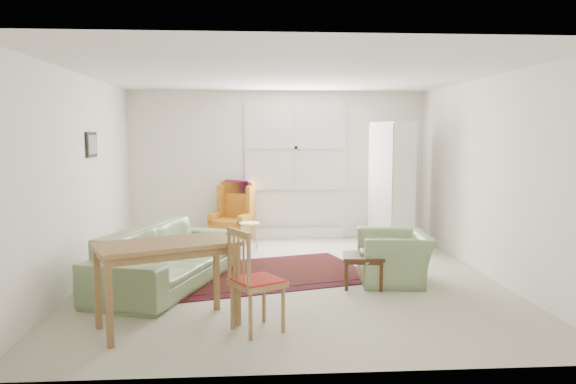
{
  "coord_description": "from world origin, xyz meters",
  "views": [
    {
      "loc": [
        -0.49,
        -6.76,
        1.79
      ],
      "look_at": [
        0.0,
        0.3,
        1.05
      ],
      "focal_mm": 35.0,
      "sensor_mm": 36.0,
      "label": 1
    }
  ],
  "objects": [
    {
      "name": "room",
      "position": [
        0.02,
        0.21,
        1.26
      ],
      "size": [
        5.04,
        5.54,
        2.51
      ],
      "color": "#BBB6A0",
      "rests_on": "ground"
    },
    {
      "name": "desk",
      "position": [
        -1.25,
        -1.64,
        0.4
      ],
      "size": [
        1.41,
        1.1,
        0.8
      ],
      "primitive_type": null,
      "rotation": [
        0.0,
        0.0,
        0.43
      ],
      "color": "olive",
      "rests_on": "ground"
    },
    {
      "name": "rug",
      "position": [
        -0.38,
        0.23,
        0.01
      ],
      "size": [
        3.1,
        2.44,
        0.03
      ],
      "primitive_type": null,
      "rotation": [
        0.0,
        0.0,
        0.28
      ],
      "color": "black",
      "rests_on": "ground"
    },
    {
      "name": "stool",
      "position": [
        -0.49,
        1.82,
        0.21
      ],
      "size": [
        0.39,
        0.39,
        0.42
      ],
      "primitive_type": null,
      "rotation": [
        0.0,
        0.0,
        0.26
      ],
      "color": "white",
      "rests_on": "ground"
    },
    {
      "name": "wingback_chair",
      "position": [
        -0.78,
        2.35,
        0.51
      ],
      "size": [
        0.78,
        0.8,
        1.02
      ],
      "primitive_type": null,
      "rotation": [
        0.0,
        0.0,
        -0.39
      ],
      "color": "orange",
      "rests_on": "ground"
    },
    {
      "name": "sofa",
      "position": [
        -1.44,
        -0.16,
        0.48
      ],
      "size": [
        1.66,
        2.56,
        0.96
      ],
      "primitive_type": "imported",
      "rotation": [
        0.0,
        0.0,
        1.24
      ],
      "color": "#779261",
      "rests_on": "ground"
    },
    {
      "name": "cabinet",
      "position": [
        1.77,
        1.97,
        0.98
      ],
      "size": [
        0.61,
        0.87,
        1.97
      ],
      "primitive_type": null,
      "rotation": [
        0.0,
        0.0,
        0.27
      ],
      "color": "white",
      "rests_on": "ground"
    },
    {
      "name": "desk_chair",
      "position": [
        -0.42,
        -1.81,
        0.48
      ],
      "size": [
        0.57,
        0.57,
        0.95
      ],
      "primitive_type": null,
      "rotation": [
        0.0,
        0.0,
        2.08
      ],
      "color": "olive",
      "rests_on": "ground"
    },
    {
      "name": "coffee_table",
      "position": [
        0.84,
        -0.4,
        0.19
      ],
      "size": [
        0.54,
        0.54,
        0.38
      ],
      "primitive_type": null,
      "rotation": [
        0.0,
        0.0,
        -0.16
      ],
      "color": "#3F2513",
      "rests_on": "ground"
    },
    {
      "name": "armchair",
      "position": [
        1.25,
        -0.21,
        0.36
      ],
      "size": [
        0.89,
        0.99,
        0.72
      ],
      "primitive_type": "imported",
      "rotation": [
        0.0,
        0.0,
        -1.66
      ],
      "color": "#779261",
      "rests_on": "ground"
    }
  ]
}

